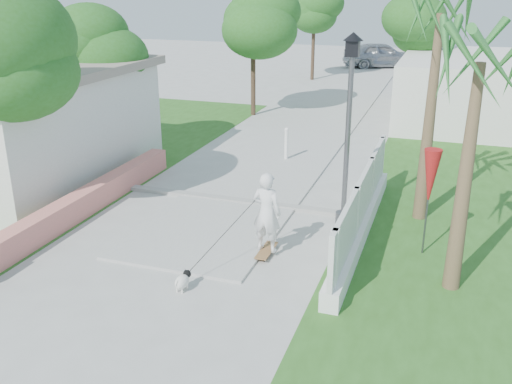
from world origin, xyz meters
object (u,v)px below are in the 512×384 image
at_px(street_lamp, 348,125).
at_px(skateboarder, 234,229).
at_px(bollard, 286,143).
at_px(dog, 183,281).
at_px(patio_umbrella, 430,179).
at_px(parked_car, 381,55).

distance_m(street_lamp, skateboarder, 3.64).
distance_m(bollard, skateboarder, 7.33).
relative_size(skateboarder, dog, 4.24).
bearing_deg(dog, patio_umbrella, 42.47).
distance_m(bollard, dog, 8.56).
relative_size(street_lamp, bollard, 4.07).
bearing_deg(skateboarder, street_lamp, -114.67).
relative_size(skateboarder, parked_car, 0.45).
bearing_deg(dog, street_lamp, 67.10).
bearing_deg(patio_umbrella, skateboarder, -153.98).
bearing_deg(parked_car, skateboarder, 159.58).
height_order(street_lamp, skateboarder, street_lamp).
height_order(patio_umbrella, dog, patio_umbrella).
distance_m(dog, parked_car, 30.71).
relative_size(street_lamp, dog, 8.48).
xyz_separation_m(skateboarder, dog, (-0.55, -1.27, -0.59)).
bearing_deg(skateboarder, dog, 73.85).
bearing_deg(parked_car, dog, 158.50).
xyz_separation_m(street_lamp, skateboarder, (-1.71, -2.76, -1.64)).
relative_size(street_lamp, parked_car, 0.90).
xyz_separation_m(street_lamp, parked_car, (-2.51, 26.66, -1.58)).
relative_size(patio_umbrella, parked_car, 0.46).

